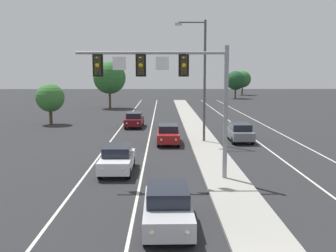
{
  "coord_description": "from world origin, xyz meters",
  "views": [
    {
      "loc": [
        -3.47,
        -9.51,
        5.96
      ],
      "look_at": [
        -3.2,
        10.69,
        3.2
      ],
      "focal_mm": 42.58,
      "sensor_mm": 36.0,
      "label": 1
    }
  ],
  "objects": [
    {
      "name": "median_island",
      "position": [
        0.0,
        18.0,
        0.07
      ],
      "size": [
        2.4,
        110.0,
        0.15
      ],
      "primitive_type": "cube",
      "color": "#9E9B93",
      "rests_on": "ground"
    },
    {
      "name": "lane_stripe_oncoming_center",
      "position": [
        -4.7,
        25.0,
        0.0
      ],
      "size": [
        0.14,
        100.0,
        0.01
      ],
      "primitive_type": "cube",
      "color": "silver",
      "rests_on": "ground"
    },
    {
      "name": "lane_stripe_receding_center",
      "position": [
        4.7,
        25.0,
        0.0
      ],
      "size": [
        0.14,
        100.0,
        0.01
      ],
      "primitive_type": "cube",
      "color": "silver",
      "rests_on": "ground"
    },
    {
      "name": "edge_stripe_left",
      "position": [
        -8.0,
        25.0,
        0.0
      ],
      "size": [
        0.14,
        100.0,
        0.01
      ],
      "primitive_type": "cube",
      "color": "silver",
      "rests_on": "ground"
    },
    {
      "name": "edge_stripe_right",
      "position": [
        8.0,
        25.0,
        0.0
      ],
      "size": [
        0.14,
        100.0,
        0.01
      ],
      "primitive_type": "cube",
      "color": "silver",
      "rests_on": "ground"
    },
    {
      "name": "overhead_signal_mast",
      "position": [
        -2.93,
        11.87,
        5.52
      ],
      "size": [
        8.12,
        0.44,
        7.2
      ],
      "color": "gray",
      "rests_on": "median_island"
    },
    {
      "name": "street_lamp_median",
      "position": [
        -0.21,
        23.64,
        5.79
      ],
      "size": [
        2.58,
        0.28,
        10.0
      ],
      "color": "#4C4C51",
      "rests_on": "median_island"
    },
    {
      "name": "car_oncoming_silver",
      "position": [
        -3.28,
        5.18,
        0.82
      ],
      "size": [
        1.86,
        4.49,
        1.58
      ],
      "color": "#B7B7BC",
      "rests_on": "ground"
    },
    {
      "name": "car_oncoming_white",
      "position": [
        -6.18,
        13.77,
        0.82
      ],
      "size": [
        1.84,
        4.48,
        1.58
      ],
      "color": "silver",
      "rests_on": "ground"
    },
    {
      "name": "car_oncoming_red",
      "position": [
        -3.01,
        23.21,
        0.82
      ],
      "size": [
        1.84,
        4.48,
        1.58
      ],
      "color": "maroon",
      "rests_on": "ground"
    },
    {
      "name": "car_oncoming_darkred",
      "position": [
        -6.55,
        33.27,
        0.82
      ],
      "size": [
        1.91,
        4.5,
        1.58
      ],
      "color": "#5B0F14",
      "rests_on": "ground"
    },
    {
      "name": "car_receding_grey",
      "position": [
        3.14,
        24.24,
        0.82
      ],
      "size": [
        1.86,
        4.49,
        1.58
      ],
      "color": "slate",
      "rests_on": "ground"
    },
    {
      "name": "tree_far_left_b",
      "position": [
        -16.23,
        35.73,
        3.04
      ],
      "size": [
        3.22,
        3.22,
        4.67
      ],
      "color": "#4C3823",
      "rests_on": "ground"
    },
    {
      "name": "tree_far_right_c",
      "position": [
        12.84,
        79.76,
        4.04
      ],
      "size": [
        4.28,
        4.28,
        6.2
      ],
      "color": "#4C3823",
      "rests_on": "ground"
    },
    {
      "name": "tree_far_left_c",
      "position": [
        -12.16,
        56.07,
        5.0
      ],
      "size": [
        5.29,
        5.29,
        7.65
      ],
      "color": "#4C3823",
      "rests_on": "ground"
    },
    {
      "name": "tree_far_right_b",
      "position": [
        17.05,
        93.13,
        4.08
      ],
      "size": [
        4.32,
        4.32,
        6.25
      ],
      "color": "#4C3823",
      "rests_on": "ground"
    }
  ]
}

